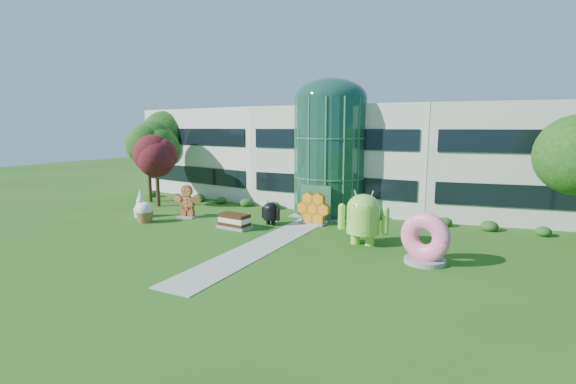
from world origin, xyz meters
The scene contains 14 objects.
ground centered at (0.00, 0.00, 0.00)m, with size 140.00×140.00×0.00m, color #215114.
building centered at (0.00, 18.00, 4.65)m, with size 46.00×15.00×9.30m, color beige, non-canonical shape.
atrium centered at (0.00, 12.00, 4.90)m, with size 6.00×6.00×9.80m, color #194738.
walkway centered at (0.00, 2.00, 0.02)m, with size 2.40×20.00×0.04m, color #9E9E93.
tree_red centered at (-15.50, 7.50, 3.00)m, with size 4.00×4.00×6.00m, color #3F0C14, non-canonical shape.
trees_backdrop centered at (0.00, 13.00, 4.20)m, with size 52.00×8.00×8.40m, color #104010, non-canonical shape.
android_green centered at (5.51, 3.64, 1.92)m, with size 3.39×2.26×3.84m, color #8ED945, non-canonical shape.
android_black centered at (-2.34, 5.70, 1.03)m, with size 1.82×1.22×2.07m, color black, non-canonical shape.
donut centered at (9.67, 1.63, 1.45)m, with size 2.79×1.34×2.90m, color #FC6085, non-canonical shape.
gingerbread centered at (-9.78, 4.91, 1.37)m, with size 2.97×1.14×2.74m, color brown, non-canonical shape.
ice_cream_sandwich centered at (-4.19, 3.48, 0.56)m, with size 2.50×1.25×1.11m, color black, non-canonical shape.
honeycomb centered at (0.50, 7.35, 1.12)m, with size 2.86×1.02×2.24m, color orange, non-canonical shape.
froyo centered at (-13.42, 3.35, 1.12)m, with size 1.31×1.31×2.24m, color white, non-canonical shape.
cupcake centered at (-11.59, 1.99, 0.82)m, with size 1.36×1.36×1.64m, color white, non-canonical shape.
Camera 1 is at (12.91, -21.50, 7.43)m, focal length 26.00 mm.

